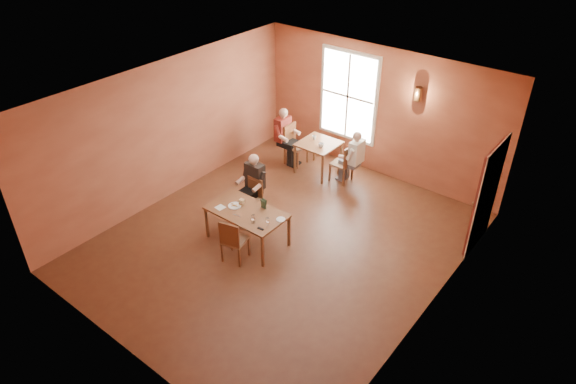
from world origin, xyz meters
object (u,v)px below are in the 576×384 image
Objects in this scene: second_table at (318,157)px; diner_maroon at (295,138)px; chair_diner_white at (342,163)px; diner_white at (343,157)px; chair_diner_main at (250,199)px; chair_empty at (235,239)px; diner_main at (249,191)px; chair_diner_maroon at (296,145)px; main_table at (247,226)px.

second_table is 0.64× the size of diner_maroon.
chair_diner_white is 0.16m from diner_white.
chair_empty reaches higher than chair_diner_main.
diner_main is 2.49m from chair_diner_white.
diner_main reaches higher than chair_diner_maroon.
diner_maroon is (-0.66, 2.40, 0.03)m from diner_main.
chair_diner_maroon reaches higher than second_table.
chair_diner_white is at bearing 90.00° from diner_white.
chair_empty is 3.78m from chair_diner_maroon.
chair_diner_main is at bearing 164.14° from chair_diner_white.
chair_diner_white is 1.35m from diner_maroon.
diner_white reaches higher than second_table.
diner_main is 1.49× the size of second_table.
chair_empty is (0.68, -1.18, 0.03)m from chair_diner_main.
second_table is at bearing -90.53° from diner_main.
diner_white reaches higher than chair_empty.
diner_main is (0.00, -0.03, 0.21)m from chair_diner_main.
main_table is at bearing 176.16° from diner_white.
chair_empty is 0.68× the size of diner_maroon.
diner_white is (0.03, 0.00, 0.16)m from chair_diner_white.
diner_main is 1.42× the size of chair_empty.
diner_maroon is at bearing -74.65° from diner_main.
diner_white is 0.94× the size of diner_maroon.
main_table is 1.62× the size of chair_diner_white.
diner_main is 1.35m from chair_empty.
chair_diner_main is at bearing -90.00° from diner_main.
diner_main is 2.48m from diner_maroon.
diner_main is at bearing 106.64° from chair_empty.
chair_diner_maroon is at bearing 96.33° from chair_empty.
diner_main reaches higher than chair_diner_white.
diner_white is 1.34m from chair_diner_maroon.
second_table is 0.72m from diner_white.
chair_diner_white reaches higher than main_table.
chair_diner_main is 0.94× the size of chair_empty.
diner_white is at bearing -106.53° from chair_diner_main.
diner_main is at bearing 163.66° from diner_white.
diner_maroon is at bearing 90.00° from chair_diner_white.
chair_diner_main is 2.47m from diner_maroon.
diner_main reaches higher than second_table.
chair_diner_main is 2.48m from diner_white.
diner_maroon reaches higher than main_table.
chair_empty is (0.68, -1.15, -0.19)m from diner_main.
diner_maroon is (-1.34, 3.55, 0.22)m from chair_empty.
chair_diner_main is (-0.50, 0.65, 0.07)m from main_table.
chair_diner_main is 0.86× the size of chair_diner_maroon.
chair_diner_maroon is at bearing 90.00° from diner_maroon.
diner_maroon is at bearing -74.47° from chair_diner_main.
chair_diner_white is 1.30m from chair_diner_maroon.
chair_diner_white is at bearing 0.00° from second_table.
diner_white is at bearing 90.00° from chair_diner_maroon.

